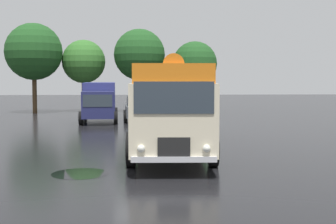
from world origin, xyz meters
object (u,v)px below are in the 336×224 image
car_near_left (139,108)px  car_mid_left (182,107)px  vintage_bus (170,102)px  box_van (99,100)px

car_near_left → car_mid_left: same height
vintage_bus → box_van: bearing=106.8°
vintage_bus → box_van: size_ratio=1.74×
vintage_bus → box_van: vintage_bus is taller
vintage_bus → car_near_left: vintage_bus is taller
vintage_bus → car_near_left: 12.96m
car_mid_left → vintage_bus: bearing=-96.9°
vintage_bus → car_mid_left: size_ratio=2.33×
vintage_bus → car_mid_left: vintage_bus is taller
car_near_left → car_mid_left: (2.89, 0.51, 0.00)m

